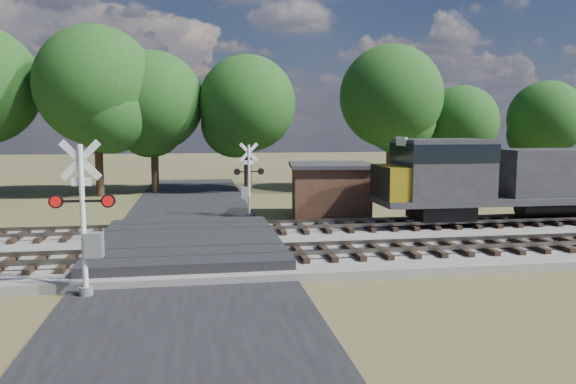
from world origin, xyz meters
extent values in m
plane|color=#4F4F2A|center=(0.00, 0.00, 0.00)|extent=(160.00, 160.00, 0.00)
cube|color=gray|center=(10.00, 0.50, 0.15)|extent=(140.00, 10.00, 0.30)
cube|color=black|center=(0.00, 0.00, 0.04)|extent=(7.00, 60.00, 0.08)
cube|color=#262628|center=(0.00, 0.50, 0.32)|extent=(7.00, 9.00, 0.62)
cube|color=black|center=(2.00, -2.00, 0.39)|extent=(44.00, 2.60, 0.18)
cube|color=#565149|center=(10.00, -2.72, 0.55)|extent=(140.00, 0.08, 0.15)
cube|color=#565149|center=(10.00, -1.28, 0.55)|extent=(140.00, 0.08, 0.15)
cube|color=black|center=(2.00, 3.00, 0.39)|extent=(44.00, 2.60, 0.18)
cube|color=#565149|center=(10.00, 2.28, 0.55)|extent=(140.00, 0.08, 0.15)
cube|color=#565149|center=(10.00, 3.72, 0.55)|extent=(140.00, 0.08, 0.15)
cylinder|color=silver|center=(-2.87, -4.99, 2.23)|extent=(0.16, 0.16, 4.45)
cylinder|color=gray|center=(-2.87, -4.99, 0.17)|extent=(0.40, 0.40, 0.33)
cube|color=silver|center=(-2.87, -4.99, 4.01)|extent=(1.17, 0.13, 1.17)
cube|color=silver|center=(-2.87, -4.99, 4.01)|extent=(1.17, 0.13, 1.17)
cube|color=silver|center=(-2.87, -4.99, 3.40)|extent=(0.56, 0.07, 0.24)
cube|color=black|center=(-2.87, -4.99, 2.84)|extent=(1.78, 0.20, 0.07)
cylinder|color=red|center=(-3.60, -4.94, 2.84)|extent=(0.41, 0.14, 0.40)
cylinder|color=red|center=(-2.15, -5.04, 2.84)|extent=(0.41, 0.14, 0.40)
cube|color=gray|center=(-2.60, -5.01, 1.56)|extent=(0.52, 0.37, 0.72)
cylinder|color=silver|center=(3.13, 8.31, 1.98)|extent=(0.14, 0.14, 3.96)
cylinder|color=gray|center=(3.13, 8.31, 0.15)|extent=(0.36, 0.36, 0.30)
cube|color=silver|center=(3.13, 8.31, 3.56)|extent=(1.04, 0.11, 1.03)
cube|color=silver|center=(3.13, 8.31, 3.56)|extent=(1.04, 0.11, 1.03)
cube|color=silver|center=(3.13, 8.31, 3.02)|extent=(0.50, 0.06, 0.22)
cube|color=black|center=(3.13, 8.31, 2.52)|extent=(1.58, 0.16, 0.06)
cylinder|color=red|center=(3.77, 8.35, 2.52)|extent=(0.36, 0.12, 0.36)
cylinder|color=red|center=(2.48, 8.26, 2.52)|extent=(0.36, 0.12, 0.36)
cube|color=gray|center=(2.88, 8.29, 1.38)|extent=(0.46, 0.33, 0.64)
cube|color=#3F281B|center=(7.47, 7.83, 1.38)|extent=(4.42, 4.42, 2.76)
cube|color=#2C2C2F|center=(7.47, 7.83, 2.86)|extent=(4.86, 4.86, 0.20)
cylinder|color=black|center=(-6.39, 19.38, 2.97)|extent=(0.56, 0.56, 5.93)
sphere|color=#133E13|center=(-6.39, 19.38, 7.71)|extent=(8.31, 8.31, 8.31)
cylinder|color=black|center=(-2.65, 20.35, 2.59)|extent=(0.56, 0.56, 5.17)
sphere|color=#133E13|center=(-2.65, 20.35, 6.72)|extent=(7.24, 7.24, 7.24)
cylinder|color=black|center=(4.10, 19.79, 2.53)|extent=(0.56, 0.56, 5.06)
sphere|color=#133E13|center=(4.10, 19.79, 6.57)|extent=(7.08, 7.08, 7.08)
cylinder|color=black|center=(14.75, 18.87, 2.74)|extent=(0.56, 0.56, 5.47)
sphere|color=#133E13|center=(14.75, 18.87, 7.12)|extent=(7.66, 7.66, 7.66)
cylinder|color=black|center=(20.77, 19.59, 2.02)|extent=(0.56, 0.56, 4.04)
sphere|color=#133E13|center=(20.77, 19.59, 5.25)|extent=(5.66, 5.66, 5.66)
cylinder|color=black|center=(27.88, 19.50, 2.13)|extent=(0.56, 0.56, 4.25)
sphere|color=#133E13|center=(27.88, 19.50, 5.53)|extent=(5.95, 5.95, 5.95)
camera|label=1|loc=(0.37, -21.56, 4.99)|focal=35.00mm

